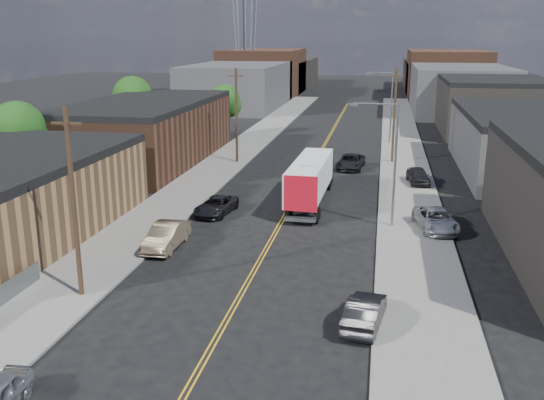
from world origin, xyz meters
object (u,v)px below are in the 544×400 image
at_px(car_right_lot_a, 436,220).
at_px(car_left_b, 166,236).
at_px(car_left_c, 216,206).
at_px(car_ahead_truck, 351,162).
at_px(car_right_oncoming, 365,312).
at_px(semi_truck, 312,176).
at_px(car_right_lot_c, 418,176).

bearing_deg(car_right_lot_a, car_left_b, -169.49).
height_order(car_left_c, car_ahead_truck, car_ahead_truck).
bearing_deg(car_right_lot_a, car_right_oncoming, -116.44).
bearing_deg(car_right_oncoming, car_left_b, -25.99).
distance_m(semi_truck, car_left_c, 8.64).
distance_m(semi_truck, car_left_b, 15.40).
xyz_separation_m(semi_truck, car_right_lot_a, (9.50, -6.50, -1.24)).
bearing_deg(semi_truck, car_left_c, -141.26).
relative_size(car_left_b, car_right_lot_c, 1.16).
xyz_separation_m(car_left_c, car_right_oncoming, (11.89, -16.67, 0.06)).
distance_m(car_right_lot_a, car_ahead_truck, 20.72).
bearing_deg(car_ahead_truck, car_left_c, -112.02).
height_order(car_left_b, car_right_lot_a, car_left_b).
bearing_deg(semi_truck, car_right_lot_c, 40.23).
relative_size(car_left_b, car_right_lot_a, 0.95).
xyz_separation_m(car_right_oncoming, car_right_lot_c, (3.84, 28.99, 0.15)).
distance_m(semi_truck, car_ahead_truck, 13.31).
relative_size(semi_truck, car_left_b, 2.87).
relative_size(semi_truck, car_right_oncoming, 3.19).
height_order(car_right_oncoming, car_ahead_truck, car_ahead_truck).
height_order(semi_truck, car_right_lot_c, semi_truck).
height_order(semi_truck, car_right_oncoming, semi_truck).
bearing_deg(car_right_lot_c, car_right_oncoming, -105.21).
bearing_deg(car_left_c, semi_truck, 44.48).
height_order(car_right_lot_a, car_ahead_truck, car_right_lot_a).
distance_m(semi_truck, car_right_lot_c, 11.52).
bearing_deg(car_left_c, car_left_b, -90.68).
relative_size(car_right_lot_a, car_right_lot_c, 1.21).
height_order(car_left_c, car_right_oncoming, car_right_oncoming).
bearing_deg(car_ahead_truck, car_right_oncoming, -80.66).
xyz_separation_m(car_right_lot_a, car_right_lot_c, (-0.56, 13.67, 0.01)).
xyz_separation_m(car_left_b, car_right_lot_c, (16.84, 20.32, 0.06)).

